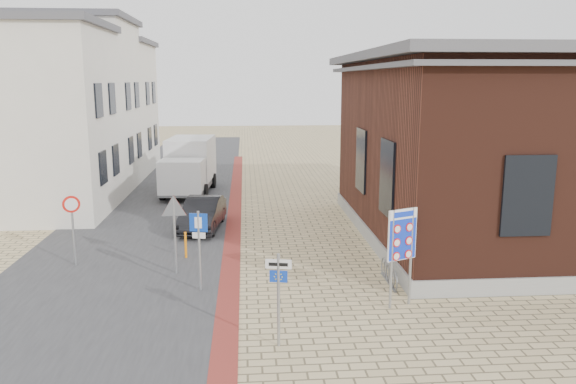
{
  "coord_description": "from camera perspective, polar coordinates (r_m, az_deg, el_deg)",
  "views": [
    {
      "loc": [
        -1.48,
        -13.1,
        5.83
      ],
      "look_at": [
        -0.09,
        4.97,
        2.2
      ],
      "focal_mm": 35.0,
      "sensor_mm": 36.0,
      "label": 1
    }
  ],
  "objects": [
    {
      "name": "road_strip",
      "position": [
        28.97,
        -12.28,
        -0.52
      ],
      "size": [
        7.0,
        60.0,
        0.02
      ],
      "primitive_type": "cube",
      "color": "#38383A",
      "rests_on": "ground"
    },
    {
      "name": "essen_sign",
      "position": [
        12.44,
        -0.97,
        -9.58
      ],
      "size": [
        0.57,
        0.15,
        2.14
      ],
      "rotation": [
        0.0,
        0.0,
        -0.19
      ],
      "color": "gray",
      "rests_on": "ground"
    },
    {
      "name": "bike_rack",
      "position": [
        16.79,
        10.22,
        -8.22
      ],
      "size": [
        0.08,
        1.8,
        0.6
      ],
      "color": "slate",
      "rests_on": "ground"
    },
    {
      "name": "townhouse_mid",
      "position": [
        32.54,
        -21.63,
        8.32
      ],
      "size": [
        7.4,
        6.4,
        9.1
      ],
      "color": "silver",
      "rests_on": "ground"
    },
    {
      "name": "box_truck",
      "position": [
        29.65,
        -10.02,
        2.68
      ],
      "size": [
        2.63,
        5.56,
        2.83
      ],
      "rotation": [
        0.0,
        0.0,
        -0.08
      ],
      "color": "slate",
      "rests_on": "ground"
    },
    {
      "name": "curb_strip",
      "position": [
        23.82,
        -5.51,
        -2.86
      ],
      "size": [
        0.6,
        40.0,
        0.02
      ],
      "primitive_type": "cube",
      "color": "maroon",
      "rests_on": "ground"
    },
    {
      "name": "sedan",
      "position": [
        22.5,
        -8.66,
        -2.18
      ],
      "size": [
        1.76,
        3.93,
        1.25
      ],
      "primitive_type": "imported",
      "rotation": [
        0.0,
        0.0,
        -0.12
      ],
      "color": "black",
      "rests_on": "ground"
    },
    {
      "name": "parking_sign",
      "position": [
        15.75,
        -9.04,
        -4.58
      ],
      "size": [
        0.5,
        0.15,
        2.3
      ],
      "rotation": [
        0.0,
        0.0,
        -0.23
      ],
      "color": "gray",
      "rests_on": "ground"
    },
    {
      "name": "townhouse_near",
      "position": [
        26.89,
        -25.29,
        6.71
      ],
      "size": [
        7.4,
        6.4,
        8.3
      ],
      "color": "silver",
      "rests_on": "ground"
    },
    {
      "name": "speed_sign",
      "position": [
        18.92,
        -21.06,
        -2.62
      ],
      "size": [
        0.52,
        0.2,
        2.28
      ],
      "rotation": [
        0.0,
        0.0,
        0.33
      ],
      "color": "gray",
      "rests_on": "ground"
    },
    {
      "name": "yield_sign",
      "position": [
        17.21,
        -11.5,
        -2.33
      ],
      "size": [
        0.86,
        0.13,
        2.41
      ],
      "rotation": [
        0.0,
        0.0,
        0.08
      ],
      "color": "gray",
      "rests_on": "ground"
    },
    {
      "name": "ground",
      "position": [
        14.41,
        1.93,
        -12.54
      ],
      "size": [
        120.0,
        120.0,
        0.0
      ],
      "primitive_type": "plane",
      "color": "tan",
      "rests_on": "ground"
    },
    {
      "name": "border_sign",
      "position": [
        14.71,
        11.52,
        -4.51
      ],
      "size": [
        0.83,
        0.4,
        2.62
      ],
      "rotation": [
        0.0,
        0.0,
        0.42
      ],
      "color": "gray",
      "rests_on": "ground"
    },
    {
      "name": "brick_building",
      "position": [
        22.78,
        23.09,
        4.52
      ],
      "size": [
        13.0,
        13.0,
        6.8
      ],
      "color": "gray",
      "rests_on": "ground"
    },
    {
      "name": "townhouse_far",
      "position": [
        38.33,
        -18.96,
        8.24
      ],
      "size": [
        7.4,
        6.4,
        8.3
      ],
      "color": "silver",
      "rests_on": "ground"
    },
    {
      "name": "bollard",
      "position": [
        18.99,
        -10.36,
        -5.33
      ],
      "size": [
        0.1,
        0.1,
        0.9
      ],
      "primitive_type": "cylinder",
      "rotation": [
        0.0,
        0.0,
        -0.32
      ],
      "color": "orange",
      "rests_on": "ground"
    }
  ]
}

